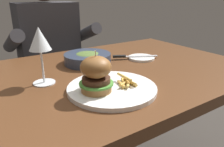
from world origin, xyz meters
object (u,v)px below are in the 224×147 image
Objects in this scene: burger_sandwich at (96,74)px; soup_bowl at (88,58)px; wine_glass at (40,41)px; bread_plate at (141,58)px; table_knife at (131,56)px; main_plate at (112,88)px; diner_person at (51,68)px.

burger_sandwich is 0.62× the size of soup_bowl.
wine_glass reaches higher than bread_plate.
main_plate is at bearing -137.84° from table_knife.
main_plate is at bearing -94.70° from diner_person.
burger_sandwich is 0.33m from soup_bowl.
main_plate reaches higher than bread_plate.
main_plate is at bearing -144.96° from bread_plate.
diner_person reaches higher than burger_sandwich.
main_plate is 0.08m from burger_sandwich.
table_knife is at bearing 36.94° from burger_sandwich.
soup_bowl is (-0.20, 0.06, 0.01)m from table_knife.
burger_sandwich is at bearing -59.90° from wine_glass.
main_plate is at bearing 2.90° from burger_sandwich.
wine_glass is at bearing -171.43° from table_knife.
table_knife is (0.43, 0.06, -0.13)m from wine_glass.
diner_person is at bearing 111.57° from bread_plate.
bread_plate is (0.47, 0.04, -0.14)m from wine_glass.
bread_plate is 0.26m from soup_bowl.
soup_bowl reaches higher than main_plate.
soup_bowl is at bearing -90.05° from diner_person.
burger_sandwich is 0.11× the size of diner_person.
diner_person is at bearing 108.57° from table_knife.
bread_plate is 0.05m from table_knife.
diner_person is (0.23, 0.66, -0.32)m from wine_glass.
bread_plate is (0.37, 0.22, -0.06)m from burger_sandwich.
burger_sandwich reaches higher than soup_bowl.
table_knife is (-0.04, 0.02, 0.01)m from bread_plate.
bread_plate is at bearing 30.90° from burger_sandwich.
wine_glass is 0.16× the size of diner_person.
diner_person is (0.07, 0.83, -0.18)m from main_plate.
soup_bowl is (0.23, 0.12, -0.12)m from wine_glass.
table_knife reaches higher than main_plate.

